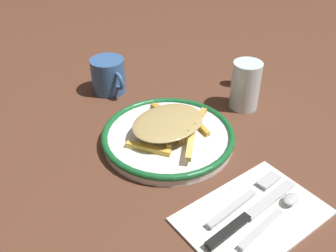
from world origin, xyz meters
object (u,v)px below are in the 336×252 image
at_px(napkin, 253,215).
at_px(knife, 246,217).
at_px(coffee_mug, 109,76).
at_px(fries_heap, 169,126).
at_px(salt_shaker, 240,72).
at_px(spoon, 280,210).
at_px(fork, 245,198).
at_px(water_glass, 247,86).
at_px(plate, 168,136).

xyz_separation_m(napkin, knife, (0.00, -0.02, 0.01)).
xyz_separation_m(knife, coffee_mug, (-0.49, 0.04, 0.03)).
distance_m(fries_heap, napkin, 0.24).
height_order(coffee_mug, salt_shaker, coffee_mug).
bearing_deg(spoon, knife, -113.18).
xyz_separation_m(fork, coffee_mug, (-0.46, 0.01, 0.03)).
height_order(knife, water_glass, water_glass).
bearing_deg(napkin, water_glass, 135.60).
xyz_separation_m(napkin, spoon, (0.02, 0.03, 0.01)).
distance_m(water_glass, salt_shaker, 0.11).
bearing_deg(coffee_mug, water_glass, 39.20).
distance_m(napkin, fork, 0.03).
height_order(fries_heap, salt_shaker, salt_shaker).
height_order(knife, coffee_mug, coffee_mug).
height_order(fork, water_glass, water_glass).
bearing_deg(fries_heap, water_glass, 89.54).
bearing_deg(plate, salt_shaker, 105.12).
distance_m(knife, salt_shaker, 0.45).
bearing_deg(coffee_mug, salt_shaker, 57.52).
xyz_separation_m(plate, napkin, (0.24, -0.01, -0.01)).
distance_m(plate, fries_heap, 0.03).
bearing_deg(water_glass, fork, -46.58).
bearing_deg(water_glass, spoon, -37.12).
bearing_deg(salt_shaker, knife, -44.86).
bearing_deg(knife, napkin, 93.32).
distance_m(knife, spoon, 0.06).
bearing_deg(water_glass, napkin, -44.40).
height_order(plate, salt_shaker, salt_shaker).
bearing_deg(coffee_mug, knife, -5.15).
relative_size(plate, water_glass, 2.43).
xyz_separation_m(plate, fries_heap, (0.00, 0.00, 0.03)).
distance_m(plate, spoon, 0.27).
xyz_separation_m(plate, salt_shaker, (-0.08, 0.29, 0.02)).
relative_size(water_glass, salt_shaker, 1.55).
distance_m(fries_heap, salt_shaker, 0.30).
height_order(fork, knife, knife).
bearing_deg(knife, plate, 172.44).
xyz_separation_m(fork, salt_shaker, (-0.29, 0.29, 0.02)).
bearing_deg(plate, water_glass, 89.18).
bearing_deg(fork, plate, 179.71).
height_order(knife, spoon, spoon).
bearing_deg(fries_heap, salt_shaker, 105.41).
relative_size(fork, spoon, 1.16).
distance_m(plate, knife, 0.24).
relative_size(plate, napkin, 1.16).
distance_m(fries_heap, spoon, 0.27).
bearing_deg(fries_heap, fork, -0.45).
bearing_deg(fork, fries_heap, 179.55).
bearing_deg(salt_shaker, fries_heap, -74.59).
xyz_separation_m(knife, salt_shaker, (-0.32, 0.32, 0.02)).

